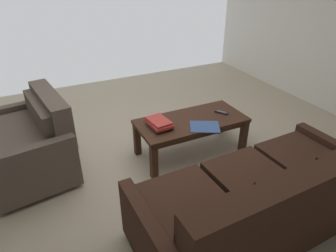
% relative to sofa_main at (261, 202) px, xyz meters
% --- Properties ---
extents(ground_plane, '(5.84, 5.58, 0.01)m').
position_rel_sofa_main_xyz_m(ground_plane, '(0.35, -1.30, -0.36)').
color(ground_plane, '#B7A88E').
extents(sofa_main, '(2.00, 0.95, 0.82)m').
position_rel_sofa_main_xyz_m(sofa_main, '(0.00, 0.00, 0.00)').
color(sofa_main, black).
rests_on(sofa_main, ground).
extents(loveseat_near, '(0.94, 1.21, 0.85)m').
position_rel_sofa_main_xyz_m(loveseat_near, '(1.57, -1.70, 0.02)').
color(loveseat_near, black).
rests_on(loveseat_near, ground).
extents(coffee_table, '(1.23, 0.58, 0.44)m').
position_rel_sofa_main_xyz_m(coffee_table, '(-0.10, -1.28, 0.02)').
color(coffee_table, '#3D2316').
rests_on(coffee_table, ground).
extents(book_stack, '(0.23, 0.31, 0.09)m').
position_rel_sofa_main_xyz_m(book_stack, '(0.29, -1.28, 0.14)').
color(book_stack, black).
rests_on(book_stack, coffee_table).
extents(tv_remote, '(0.12, 0.16, 0.02)m').
position_rel_sofa_main_xyz_m(tv_remote, '(-0.49, -1.27, 0.10)').
color(tv_remote, black).
rests_on(tv_remote, coffee_table).
extents(loose_magazine, '(0.39, 0.37, 0.01)m').
position_rel_sofa_main_xyz_m(loose_magazine, '(-0.14, -1.07, 0.10)').
color(loose_magazine, '#385693').
rests_on(loose_magazine, coffee_table).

